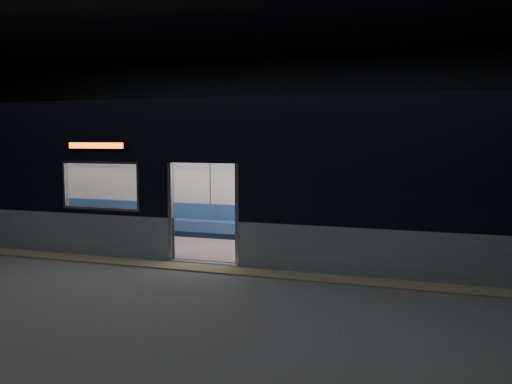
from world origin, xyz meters
The scene contains 7 objects.
station_floor centered at (0.00, 0.00, -0.01)m, with size 24.00×14.00×0.01m, color #47494C.
station_envelope centered at (0.00, 0.00, 3.66)m, with size 24.00×14.00×5.00m.
tactile_strip centered at (0.00, 0.55, 0.01)m, with size 22.80×0.50×0.03m, color #8C7F59.
metro_car centered at (0.00, 2.54, 1.85)m, with size 18.00×3.04×3.35m.
passenger centered at (1.49, 3.55, 0.77)m, with size 0.39×0.65×1.30m.
handbag centered at (1.51, 3.34, 0.66)m, with size 0.24×0.21×0.12m, color black.
transit_map centered at (3.93, 3.85, 1.46)m, with size 0.96×0.03×0.62m, color white.
Camera 1 is at (4.44, -8.94, 2.57)m, focal length 38.00 mm.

